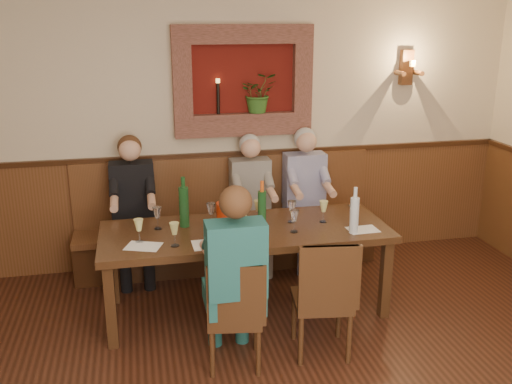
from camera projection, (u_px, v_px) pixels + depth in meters
room_shell at (320, 141)px, 2.71m from camera, size 6.04×6.04×2.82m
wainscoting at (312, 376)px, 3.09m from camera, size 6.02×6.02×1.15m
wall_niche at (248, 86)px, 5.53m from camera, size 1.36×0.30×1.06m
wall_sconce at (407, 68)px, 5.81m from camera, size 0.25×0.20×0.35m
dining_table at (246, 237)px, 4.79m from camera, size 2.40×0.90×0.75m
bench at (228, 235)px, 5.78m from camera, size 3.00×0.45×1.11m
chair_near_left at (235, 334)px, 4.12m from camera, size 0.43×0.43×0.86m
chair_near_right at (321, 320)px, 4.28m from camera, size 0.47×0.47×0.94m
person_bench_left at (135, 222)px, 5.42m from camera, size 0.41×0.50×1.40m
person_bench_mid at (252, 215)px, 5.66m from camera, size 0.39×0.48×1.36m
person_bench_right at (306, 210)px, 5.76m from camera, size 0.41×0.50×1.40m
person_chair_front at (234, 292)px, 4.05m from camera, size 0.41×0.50×1.40m
spittoon_bucket at (228, 216)px, 4.73m from camera, size 0.23×0.23×0.23m
wine_bottle_green_a at (262, 208)px, 4.79m from camera, size 0.09×0.09×0.40m
wine_bottle_green_b at (184, 206)px, 4.77m from camera, size 0.11×0.11×0.43m
water_bottle at (354, 214)px, 4.63m from camera, size 0.09×0.09×0.39m
tasting_sheet_a at (143, 246)px, 4.40m from camera, size 0.31×0.27×0.00m
tasting_sheet_b at (240, 233)px, 4.67m from camera, size 0.34×0.30×0.00m
tasting_sheet_c at (363, 230)px, 4.75m from camera, size 0.25×0.19×0.00m
tasting_sheet_d at (212, 244)px, 4.44m from camera, size 0.31×0.23×0.00m
wine_glass_0 at (139, 231)px, 4.46m from camera, size 0.08×0.08×0.19m
wine_glass_1 at (158, 218)px, 4.74m from camera, size 0.08×0.08×0.19m
wine_glass_2 at (175, 234)px, 4.38m from camera, size 0.08×0.08×0.19m
wine_glass_3 at (211, 214)px, 4.84m from camera, size 0.08×0.08×0.19m
wine_glass_4 at (243, 225)px, 4.59m from camera, size 0.08×0.08×0.19m
wine_glass_5 at (258, 211)px, 4.91m from camera, size 0.08×0.08×0.19m
wine_glass_6 at (294, 221)px, 4.67m from camera, size 0.08×0.08×0.19m
wine_glass_7 at (324, 212)px, 4.90m from camera, size 0.08×0.08×0.19m
wine_glass_8 at (352, 216)px, 4.78m from camera, size 0.08×0.08×0.19m
wine_glass_9 at (222, 232)px, 4.43m from camera, size 0.08×0.08×0.19m
wine_glass_10 at (292, 212)px, 4.90m from camera, size 0.08×0.08×0.19m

